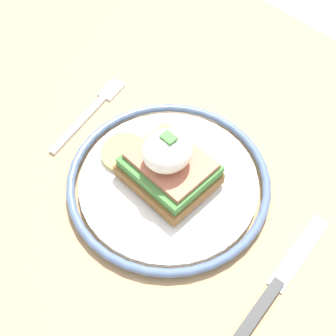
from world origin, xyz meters
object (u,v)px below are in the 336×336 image
object	(u,v)px
sandwich	(167,164)
knife	(274,289)
plate	(168,181)
fork	(91,111)

from	to	relation	value
sandwich	knife	size ratio (longest dim) A/B	0.78
sandwich	knife	xyz separation A→B (m)	(0.17, -0.01, -0.04)
sandwich	plate	bearing A→B (deg)	7.80
plate	fork	world-z (taller)	plate
plate	sandwich	bearing A→B (deg)	-172.20
plate	fork	size ratio (longest dim) A/B	1.65
plate	fork	distance (m)	0.15
fork	knife	world-z (taller)	knife
plate	knife	distance (m)	0.17
fork	knife	bearing A→B (deg)	-3.97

